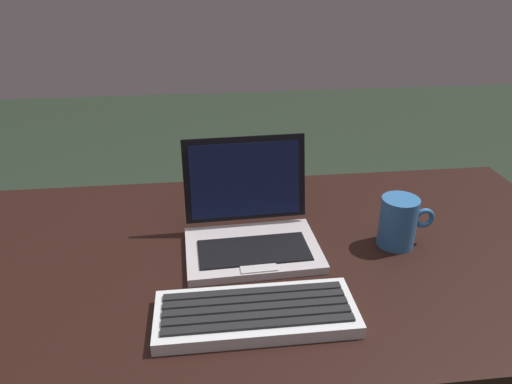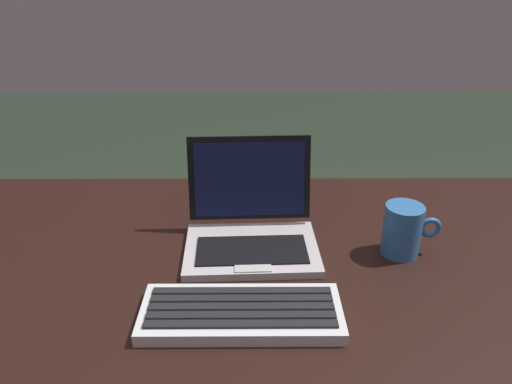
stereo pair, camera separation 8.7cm
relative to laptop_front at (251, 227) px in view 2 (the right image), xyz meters
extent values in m
cube|color=black|center=(-0.07, -0.03, -0.06)|extent=(1.47, 0.67, 0.03)
cylinder|color=black|center=(0.60, 0.24, -0.43)|extent=(0.07, 0.07, 0.72)
cube|color=#BFB7BA|center=(0.00, -0.03, -0.03)|extent=(0.25, 0.18, 0.01)
cube|color=black|center=(0.00, -0.04, -0.02)|extent=(0.21, 0.10, 0.00)
cube|color=#BDBAB9|center=(0.00, -0.10, -0.02)|extent=(0.07, 0.03, 0.00)
cube|color=black|center=(0.00, 0.07, 0.07)|extent=(0.24, 0.05, 0.16)
cube|color=black|center=(0.00, 0.07, 0.07)|extent=(0.22, 0.04, 0.14)
cube|color=#59CCF2|center=(0.00, 0.06, 0.07)|extent=(0.20, 0.01, 0.01)
cube|color=silver|center=(-0.01, -0.21, -0.03)|extent=(0.31, 0.12, 0.02)
cube|color=black|center=(-0.01, -0.25, -0.02)|extent=(0.28, 0.01, 0.00)
cube|color=black|center=(-0.01, -0.23, -0.02)|extent=(0.28, 0.01, 0.00)
cube|color=black|center=(-0.01, -0.21, -0.02)|extent=(0.28, 0.01, 0.00)
cube|color=black|center=(-0.01, -0.19, -0.02)|extent=(0.28, 0.01, 0.00)
cube|color=black|center=(-0.01, -0.17, -0.02)|extent=(0.28, 0.01, 0.00)
cylinder|color=#3069A6|center=(0.28, -0.03, 0.01)|extent=(0.07, 0.07, 0.10)
torus|color=#3069A6|center=(0.33, -0.03, 0.01)|extent=(0.04, 0.01, 0.04)
camera|label=1|loc=(-0.08, -0.78, 0.47)|focal=33.89mm
camera|label=2|loc=(0.01, -0.79, 0.47)|focal=33.89mm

